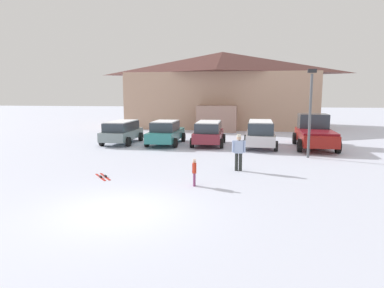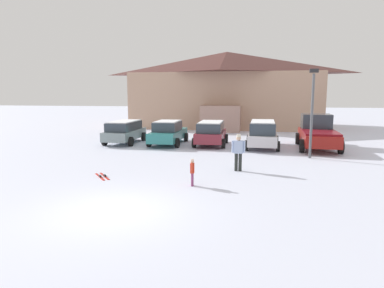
{
  "view_description": "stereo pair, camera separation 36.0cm",
  "coord_description": "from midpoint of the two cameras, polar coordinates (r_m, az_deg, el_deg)",
  "views": [
    {
      "loc": [
        3.64,
        -9.47,
        3.52
      ],
      "look_at": [
        1.26,
        6.57,
        1.11
      ],
      "focal_mm": 32.0,
      "sensor_mm": 36.0,
      "label": 1
    },
    {
      "loc": [
        3.99,
        -9.41,
        3.52
      ],
      "look_at": [
        1.26,
        6.57,
        1.11
      ],
      "focal_mm": 32.0,
      "sensor_mm": 36.0,
      "label": 2
    }
  ],
  "objects": [
    {
      "name": "ground",
      "position": [
        10.77,
        -11.84,
        -10.78
      ],
      "size": [
        160.0,
        160.0,
        0.0
      ],
      "primitive_type": "plane",
      "color": "silver"
    },
    {
      "name": "pair_of_skis",
      "position": [
        15.03,
        -14.06,
        -5.24
      ],
      "size": [
        1.08,
        1.26,
        0.08
      ],
      "color": "red",
      "rests_on": "ground"
    },
    {
      "name": "pickup_truck",
      "position": [
        23.54,
        20.58,
        1.77
      ],
      "size": [
        2.66,
        5.76,
        2.15
      ],
      "color": "maroon",
      "rests_on": "ground"
    },
    {
      "name": "parked_teal_hatchback",
      "position": [
        23.74,
        -3.56,
        1.95
      ],
      "size": [
        2.16,
        4.78,
        1.65
      ],
      "color": "teal",
      "rests_on": "ground"
    },
    {
      "name": "parked_silver_wagon",
      "position": [
        22.69,
        12.12,
        1.74
      ],
      "size": [
        2.25,
        4.54,
        1.75
      ],
      "color": "silver",
      "rests_on": "ground"
    },
    {
      "name": "skier_child_in_red_jacket",
      "position": [
        13.05,
        0.85,
        -4.49
      ],
      "size": [
        0.18,
        0.39,
        1.05
      ],
      "color": "#7D3862",
      "rests_on": "ground"
    },
    {
      "name": "lamp_post",
      "position": [
        19.57,
        19.9,
        5.67
      ],
      "size": [
        0.44,
        0.24,
        4.79
      ],
      "color": "#515459",
      "rests_on": "ground"
    },
    {
      "name": "ski_lodge",
      "position": [
        37.29,
        6.04,
        9.12
      ],
      "size": [
        19.37,
        12.25,
        7.85
      ],
      "color": "tan",
      "rests_on": "ground"
    },
    {
      "name": "parked_grey_wagon",
      "position": [
        24.64,
        -10.75,
        2.13
      ],
      "size": [
        2.15,
        4.35,
        1.59
      ],
      "color": "gray",
      "rests_on": "ground"
    },
    {
      "name": "parked_maroon_van",
      "position": [
        23.25,
        3.61,
        1.93
      ],
      "size": [
        2.14,
        4.04,
        1.63
      ],
      "color": "maroon",
      "rests_on": "ground"
    },
    {
      "name": "skier_adult_in_blue_parka",
      "position": [
        15.66,
        8.39,
        -1.1
      ],
      "size": [
        0.62,
        0.24,
        1.67
      ],
      "color": "#242826",
      "rests_on": "ground"
    }
  ]
}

